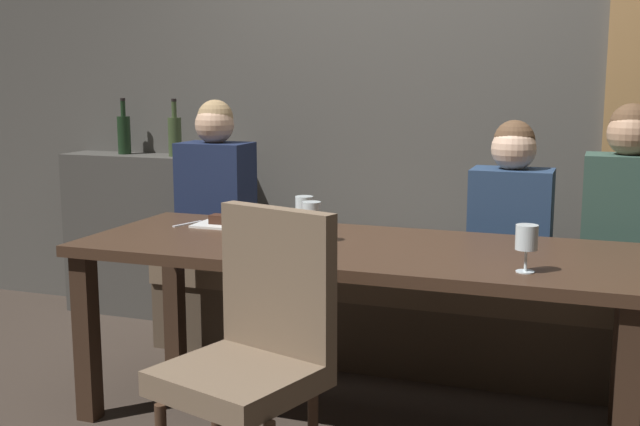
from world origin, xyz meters
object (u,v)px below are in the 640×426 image
banquette_bench (396,319)px  diner_redhead (216,185)px  wine_bottle_dark_red (124,133)px  wine_glass_far_left (311,213)px  fork_on_table (188,224)px  espresso_cup (252,231)px  wine_glass_end_left (304,207)px  dessert_plate (218,223)px  chair_near_side (256,342)px  dining_table (354,266)px  diner_far_end (626,206)px  diner_bearded (511,209)px  wine_glass_center_front (527,239)px  wine_bottle_pale_label (175,135)px

banquette_bench → diner_redhead: diner_redhead is taller
banquette_bench → wine_bottle_dark_red: (-1.74, 0.35, 0.84)m
wine_glass_far_left → fork_on_table: (-0.66, 0.17, -0.11)m
espresso_cup → banquette_bench: bearing=57.9°
banquette_bench → fork_on_table: bearing=-147.3°
wine_glass_end_left → wine_glass_far_left: size_ratio=1.00×
diner_redhead → dessert_plate: (0.28, -0.52, -0.09)m
chair_near_side → wine_bottle_dark_red: size_ratio=3.01×
dining_table → wine_glass_far_left: bearing=-177.5°
chair_near_side → banquette_bench: bearing=85.9°
diner_far_end → fork_on_table: (-1.85, -0.53, -0.10)m
chair_near_side → dessert_plate: 1.10m
diner_bearded → wine_bottle_dark_red: (-2.28, 0.37, 0.26)m
dining_table → diner_bearded: 0.87m
banquette_bench → wine_glass_center_front: size_ratio=15.24×
fork_on_table → dining_table: bearing=6.5°
diner_bearded → wine_bottle_dark_red: bearing=170.7°
diner_redhead → diner_far_end: size_ratio=1.00×
wine_glass_far_left → fork_on_table: bearing=165.6°
banquette_bench → diner_bearded: diner_bearded is taller
chair_near_side → espresso_cup: chair_near_side is taller
wine_bottle_dark_red → wine_glass_end_left: wine_bottle_dark_red is taller
diner_bearded → wine_glass_center_front: (0.15, -0.91, 0.05)m
diner_redhead → diner_bearded: (1.50, -0.03, -0.04)m
diner_redhead → wine_bottle_pale_label: (-0.42, 0.32, 0.23)m
diner_far_end → wine_glass_center_front: bearing=-109.8°
wine_bottle_dark_red → dessert_plate: (1.05, -0.86, -0.32)m
banquette_bench → chair_near_side: size_ratio=2.55×
chair_near_side → wine_bottle_dark_red: 2.47m
chair_near_side → wine_glass_far_left: size_ratio=5.98×
banquette_bench → wine_glass_far_left: (-0.18, -0.71, 0.63)m
wine_glass_center_front → dessert_plate: wine_glass_center_front is taller
wine_bottle_dark_red → dessert_plate: 1.40m
dining_table → espresso_cup: 0.46m
wine_glass_far_left → banquette_bench: bearing=75.9°
diner_bearded → espresso_cup: bearing=-145.1°
diner_far_end → wine_glass_far_left: (-1.19, -0.70, 0.01)m
banquette_bench → espresso_cup: (-0.44, -0.70, 0.54)m
diner_bearded → banquette_bench: bearing=177.4°
fork_on_table → chair_near_side: bearing=-32.8°
chair_near_side → wine_glass_center_front: chair_near_side is taller
diner_redhead → espresso_cup: bearing=-53.2°
wine_glass_center_front → fork_on_table: 1.58m
diner_far_end → dining_table: bearing=-145.8°
espresso_cup → wine_glass_center_front: bearing=-11.5°
dining_table → diner_bearded: size_ratio=2.90×
wine_bottle_dark_red → wine_glass_far_left: 1.90m
diner_redhead → espresso_cup: 0.89m
wine_glass_end_left → wine_glass_center_front: (0.94, -0.35, 0.00)m
banquette_bench → wine_bottle_pale_label: bearing=166.8°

